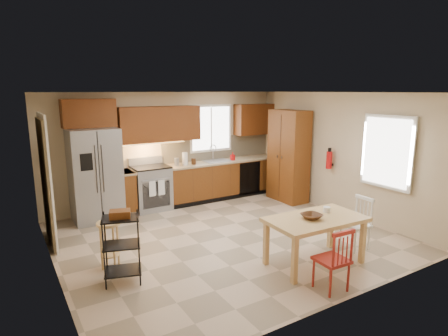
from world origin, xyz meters
TOP-DOWN VIEW (x-y plane):
  - floor at (0.00, 0.00)m, footprint 5.50×5.50m
  - ceiling at (0.00, 0.00)m, footprint 5.50×5.00m
  - wall_back at (0.00, 2.50)m, footprint 5.50×0.02m
  - wall_front at (0.00, -2.50)m, footprint 5.50×0.02m
  - wall_left at (-2.75, 0.00)m, footprint 0.02×5.00m
  - wall_right at (2.75, 0.00)m, footprint 0.02×5.00m
  - refrigerator at (-1.70, 2.12)m, footprint 0.92×0.75m
  - range_stove at (-0.55, 2.19)m, footprint 0.76×0.63m
  - base_cabinet_narrow at (-1.10, 2.20)m, footprint 0.30×0.60m
  - base_cabinet_run at (1.29, 2.20)m, footprint 2.92×0.60m
  - dishwasher at (1.85, 1.91)m, footprint 0.60×0.02m
  - backsplash at (1.29, 2.48)m, footprint 2.92×0.03m
  - upper_over_fridge at (-1.70, 2.33)m, footprint 1.00×0.35m
  - upper_left_block at (-0.25, 2.33)m, footprint 1.80×0.35m
  - upper_right_block at (2.25, 2.33)m, footprint 1.00×0.35m
  - window_back at (1.10, 2.48)m, footprint 1.12×0.04m
  - sink at (1.10, 2.20)m, footprint 0.62×0.46m
  - undercab_glow at (-0.55, 2.30)m, footprint 1.60×0.30m
  - soap_bottle at (1.48, 2.10)m, footprint 0.09×0.09m
  - paper_towel at (0.25, 2.15)m, footprint 0.12×0.12m
  - canister_steel at (0.05, 2.15)m, footprint 0.11×0.11m
  - canister_wood at (0.45, 2.12)m, footprint 0.10×0.10m
  - pantry at (2.43, 1.20)m, footprint 0.50×0.95m
  - fire_extinguisher at (2.63, 0.15)m, footprint 0.12×0.12m
  - window_right at (2.68, -1.15)m, footprint 0.04×1.02m
  - doorway at (-2.67, 1.30)m, footprint 0.04×0.95m
  - dining_table at (0.58, -1.55)m, footprint 1.48×0.87m
  - chair_red at (0.23, -2.20)m, footprint 0.41×0.41m
  - chair_white at (1.53, -1.50)m, footprint 0.41×0.41m
  - table_bowl at (0.49, -1.55)m, footprint 0.30×0.30m
  - table_jar at (0.89, -1.46)m, footprint 0.10×0.10m
  - bar_stool at (-2.04, -0.10)m, footprint 0.39×0.39m
  - utility_cart at (-2.00, -0.61)m, footprint 0.57×0.50m

SIDE VIEW (x-z plane):
  - floor at x=0.00m, z-range 0.00..0.00m
  - bar_stool at x=-2.04m, z-range 0.00..0.69m
  - dining_table at x=0.58m, z-range 0.00..0.70m
  - chair_red at x=0.23m, z-range 0.00..0.85m
  - chair_white at x=1.53m, z-range 0.00..0.85m
  - base_cabinet_narrow at x=-1.10m, z-range 0.00..0.90m
  - base_cabinet_run at x=1.29m, z-range 0.00..0.90m
  - dishwasher at x=1.85m, z-range 0.06..0.84m
  - range_stove at x=-0.55m, z-range 0.00..0.92m
  - utility_cart at x=-2.00m, z-range 0.00..0.95m
  - table_bowl at x=0.49m, z-range 0.68..0.75m
  - table_jar at x=0.89m, z-range 0.68..0.80m
  - sink at x=1.10m, z-range 0.78..0.94m
  - refrigerator at x=-1.70m, z-range 0.00..1.82m
  - canister_wood at x=0.45m, z-range 0.90..1.04m
  - canister_steel at x=0.05m, z-range 0.90..1.08m
  - soap_bottle at x=1.48m, z-range 0.90..1.09m
  - paper_towel at x=0.25m, z-range 0.90..1.18m
  - pantry at x=2.43m, z-range 0.00..2.10m
  - doorway at x=-2.67m, z-range 0.00..2.10m
  - fire_extinguisher at x=2.63m, z-range 0.92..1.28m
  - backsplash at x=1.29m, z-range 0.90..1.45m
  - wall_back at x=0.00m, z-range 0.00..2.50m
  - wall_front at x=0.00m, z-range 0.00..2.50m
  - wall_left at x=-2.75m, z-range 0.00..2.50m
  - wall_right at x=2.75m, z-range 0.00..2.50m
  - undercab_glow at x=-0.55m, z-range 1.43..1.43m
  - window_right at x=2.68m, z-range 0.79..2.11m
  - window_back at x=1.10m, z-range 1.09..2.21m
  - upper_left_block at x=-0.25m, z-range 1.45..2.20m
  - upper_right_block at x=2.25m, z-range 1.45..2.20m
  - upper_over_fridge at x=-1.70m, z-range 1.83..2.38m
  - ceiling at x=0.00m, z-range 2.49..2.51m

